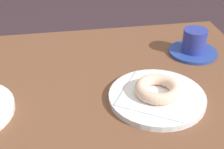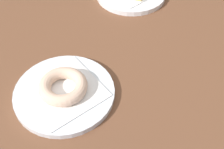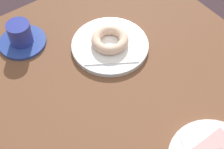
% 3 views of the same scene
% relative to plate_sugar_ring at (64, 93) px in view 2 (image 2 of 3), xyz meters
% --- Properties ---
extents(table, '(1.08, 0.82, 0.75)m').
position_rel_plate_sugar_ring_xyz_m(table, '(-0.20, 0.03, -0.08)').
color(table, brown).
rests_on(table, ground_plane).
extents(plate_sugar_ring, '(0.24, 0.24, 0.01)m').
position_rel_plate_sugar_ring_xyz_m(plate_sugar_ring, '(0.00, 0.00, 0.00)').
color(plate_sugar_ring, white).
rests_on(plate_sugar_ring, table).
extents(napkin_sugar_ring, '(0.22, 0.22, 0.00)m').
position_rel_plate_sugar_ring_xyz_m(napkin_sugar_ring, '(0.00, -0.00, 0.01)').
color(napkin_sugar_ring, white).
rests_on(napkin_sugar_ring, plate_sugar_ring).
extents(donut_sugar_ring, '(0.11, 0.11, 0.03)m').
position_rel_plate_sugar_ring_xyz_m(donut_sugar_ring, '(0.00, -0.00, 0.02)').
color(donut_sugar_ring, beige).
rests_on(donut_sugar_ring, napkin_sugar_ring).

